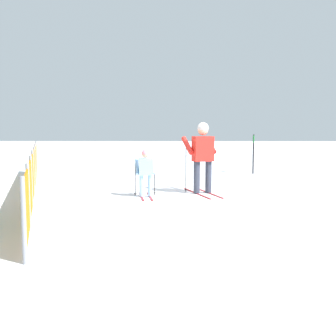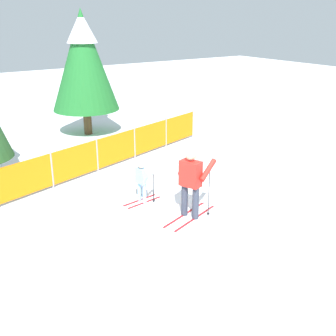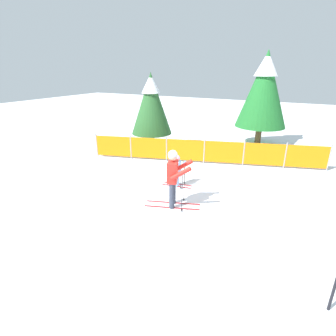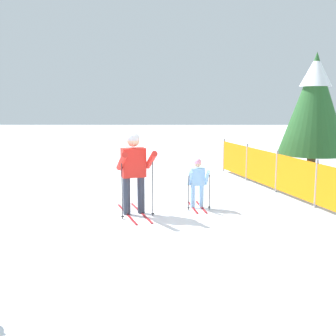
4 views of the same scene
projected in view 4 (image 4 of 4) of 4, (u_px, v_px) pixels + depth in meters
ground_plane at (138, 213)px, 9.26m from camera, size 60.00×60.00×0.00m
skier_adult at (134, 165)px, 9.01m from camera, size 1.73×1.00×1.80m
skier_child at (197, 179)px, 9.60m from camera, size 1.11×0.54×1.16m
safety_fence at (316, 184)px, 9.62m from camera, size 9.81×3.04×1.13m
conifer_near at (315, 102)px, 12.56m from camera, size 2.07×2.07×3.84m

